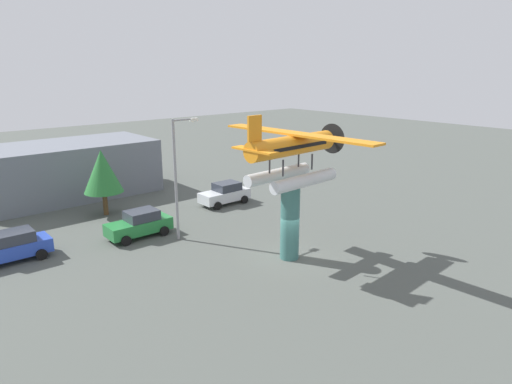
{
  "coord_description": "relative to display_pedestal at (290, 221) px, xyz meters",
  "views": [
    {
      "loc": [
        -17.48,
        -17.38,
        10.84
      ],
      "look_at": [
        0.0,
        3.0,
        3.38
      ],
      "focal_mm": 31.74,
      "sensor_mm": 36.0,
      "label": 1
    }
  ],
  "objects": [
    {
      "name": "car_far_silver",
      "position": [
        3.68,
        11.15,
        -1.37
      ],
      "size": [
        4.2,
        2.02,
        1.76
      ],
      "rotation": [
        0.0,
        0.0,
        3.14
      ],
      "color": "silver",
      "rests_on": "ground"
    },
    {
      "name": "ground_plane",
      "position": [
        0.0,
        0.0,
        -2.25
      ],
      "size": [
        140.0,
        140.0,
        0.0
      ],
      "primitive_type": "plane",
      "color": "#4C514C"
    },
    {
      "name": "streetlight_primary",
      "position": [
        -3.17,
        6.84,
        2.27
      ],
      "size": [
        1.84,
        0.28,
        7.78
      ],
      "color": "gray",
      "rests_on": "ground"
    },
    {
      "name": "car_mid_green",
      "position": [
        -5.03,
        8.89,
        -1.37
      ],
      "size": [
        4.2,
        2.02,
        1.76
      ],
      "rotation": [
        0.0,
        0.0,
        3.14
      ],
      "color": "#237A38",
      "rests_on": "ground"
    },
    {
      "name": "display_pedestal",
      "position": [
        0.0,
        0.0,
        0.0
      ],
      "size": [
        1.1,
        1.1,
        4.51
      ],
      "primitive_type": "cylinder",
      "color": "#386B66",
      "rests_on": "ground"
    },
    {
      "name": "tree_east",
      "position": [
        -4.88,
        14.79,
        1.1
      ],
      "size": [
        2.87,
        2.87,
        4.97
      ],
      "color": "brown",
      "rests_on": "ground"
    },
    {
      "name": "floatplane_monument",
      "position": [
        0.13,
        0.01,
        3.93
      ],
      "size": [
        6.96,
        10.44,
        4.0
      ],
      "rotation": [
        0.0,
        0.0,
        0.06
      ],
      "color": "silver",
      "rests_on": "display_pedestal"
    },
    {
      "name": "car_near_blue",
      "position": [
        -12.41,
        10.08,
        -1.37
      ],
      "size": [
        4.2,
        2.02,
        1.76
      ],
      "rotation": [
        0.0,
        0.0,
        3.14
      ],
      "color": "#2847B7",
      "rests_on": "ground"
    },
    {
      "name": "storefront_building",
      "position": [
        -5.13,
        22.0,
        0.03
      ],
      "size": [
        14.31,
        7.35,
        4.57
      ],
      "primitive_type": "cube",
      "color": "slate",
      "rests_on": "ground"
    }
  ]
}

